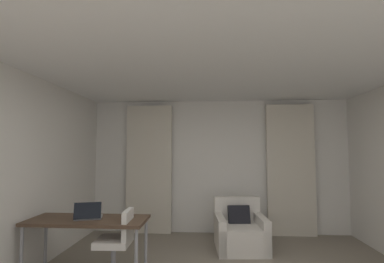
% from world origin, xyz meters
% --- Properties ---
extents(wall_window, '(5.12, 0.06, 2.60)m').
position_xyz_m(wall_window, '(0.00, 3.03, 1.30)').
color(wall_window, silver).
rests_on(wall_window, ground).
extents(ceiling, '(5.12, 6.12, 0.06)m').
position_xyz_m(ceiling, '(0.00, 0.00, 2.63)').
color(ceiling, white).
rests_on(ceiling, wall_left).
extents(curtain_left_panel, '(0.90, 0.06, 2.50)m').
position_xyz_m(curtain_left_panel, '(-1.38, 2.90, 1.25)').
color(curtain_left_panel, beige).
rests_on(curtain_left_panel, ground).
extents(curtain_right_panel, '(0.90, 0.06, 2.50)m').
position_xyz_m(curtain_right_panel, '(1.38, 2.90, 1.25)').
color(curtain_right_panel, beige).
rests_on(curtain_right_panel, ground).
extents(armchair, '(0.85, 0.86, 0.79)m').
position_xyz_m(armchair, '(0.32, 2.15, 0.27)').
color(armchair, silver).
rests_on(armchair, ground).
extents(desk, '(1.48, 0.58, 0.75)m').
position_xyz_m(desk, '(-1.71, 0.92, 0.68)').
color(desk, '#4C3828').
rests_on(desk, ground).
extents(desk_chair, '(0.48, 0.48, 0.88)m').
position_xyz_m(desk_chair, '(-1.30, 0.84, 0.39)').
color(desk_chair, gray).
rests_on(desk_chair, ground).
extents(laptop, '(0.38, 0.33, 0.22)m').
position_xyz_m(laptop, '(-1.70, 0.91, 0.79)').
color(laptop, '#ADADB2').
rests_on(laptop, desk).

